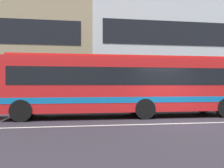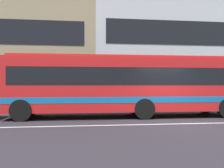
# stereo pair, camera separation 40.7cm
# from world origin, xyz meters

# --- Properties ---
(ground_plane) EXTENTS (160.00, 160.00, 0.00)m
(ground_plane) POSITION_xyz_m (0.00, 0.00, 0.00)
(ground_plane) COLOR #2E2A34
(lane_centre_line) EXTENTS (60.00, 0.16, 0.01)m
(lane_centre_line) POSITION_xyz_m (0.00, 0.00, 0.00)
(lane_centre_line) COLOR silver
(lane_centre_line) RESTS_ON ground_plane
(hedge_row_far) EXTENTS (19.68, 1.10, 0.78)m
(hedge_row_far) POSITION_xyz_m (1.46, 6.76, 0.39)
(hedge_row_far) COLOR #1E5C1C
(hedge_row_far) RESTS_ON ground_plane
(apartment_block_right) EXTENTS (22.72, 9.01, 11.30)m
(apartment_block_right) POSITION_xyz_m (8.51, 16.19, 5.65)
(apartment_block_right) COLOR silver
(apartment_block_right) RESTS_ON ground_plane
(transit_bus) EXTENTS (12.06, 2.65, 3.13)m
(transit_bus) POSITION_xyz_m (-1.82, 2.68, 1.73)
(transit_bus) COLOR red
(transit_bus) RESTS_ON ground_plane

